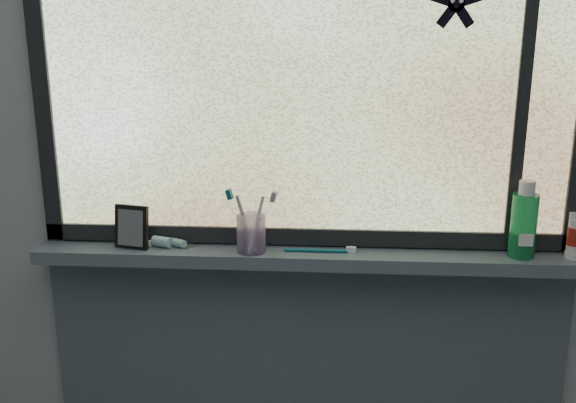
% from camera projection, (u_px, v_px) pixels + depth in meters
% --- Properties ---
extents(wall_back, '(3.00, 0.01, 2.50)m').
position_uv_depth(wall_back, '(307.00, 169.00, 1.91)').
color(wall_back, '#9EA3A8').
rests_on(wall_back, ground).
extents(windowsill, '(1.62, 0.14, 0.04)m').
position_uv_depth(windowsill, '(305.00, 257.00, 1.90)').
color(windowsill, '#4A5663').
rests_on(windowsill, wall_back).
extents(sill_apron, '(1.62, 0.02, 0.98)m').
position_uv_depth(sill_apron, '(305.00, 397.00, 2.09)').
color(sill_apron, '#4A5663').
rests_on(sill_apron, floor).
extents(window_pane, '(1.50, 0.01, 1.00)m').
position_uv_depth(window_pane, '(307.00, 74.00, 1.81)').
color(window_pane, silver).
rests_on(window_pane, wall_back).
extents(frame_bottom, '(1.60, 0.03, 0.05)m').
position_uv_depth(frame_bottom, '(306.00, 236.00, 1.94)').
color(frame_bottom, black).
rests_on(frame_bottom, windowsill).
extents(frame_left, '(0.05, 0.03, 1.10)m').
position_uv_depth(frame_left, '(41.00, 73.00, 1.86)').
color(frame_left, black).
rests_on(frame_left, wall_back).
extents(frame_mullion, '(0.03, 0.03, 1.00)m').
position_uv_depth(frame_mullion, '(524.00, 76.00, 1.77)').
color(frame_mullion, black).
rests_on(frame_mullion, wall_back).
extents(starfish_sticker, '(0.15, 0.02, 0.15)m').
position_uv_depth(starfish_sticker, '(456.00, 4.00, 1.72)').
color(starfish_sticker, black).
rests_on(starfish_sticker, window_pane).
extents(vanity_mirror, '(0.11, 0.07, 0.13)m').
position_uv_depth(vanity_mirror, '(132.00, 227.00, 1.91)').
color(vanity_mirror, black).
rests_on(vanity_mirror, windowsill).
extents(toothpaste_tube, '(0.18, 0.11, 0.03)m').
position_uv_depth(toothpaste_tube, '(168.00, 242.00, 1.92)').
color(toothpaste_tube, silver).
rests_on(toothpaste_tube, windowsill).
extents(toothbrush_cup, '(0.10, 0.10, 0.11)m').
position_uv_depth(toothbrush_cup, '(251.00, 234.00, 1.88)').
color(toothbrush_cup, '#CBAEE6').
rests_on(toothbrush_cup, windowsill).
extents(toothbrush_lying, '(0.23, 0.02, 0.02)m').
position_uv_depth(toothbrush_lying, '(316.00, 250.00, 1.88)').
color(toothbrush_lying, '#0B5966').
rests_on(toothbrush_lying, windowsill).
extents(mouthwash_bottle, '(0.08, 0.08, 0.19)m').
position_uv_depth(mouthwash_bottle, '(524.00, 219.00, 1.82)').
color(mouthwash_bottle, '#1E9C55').
rests_on(mouthwash_bottle, windowsill).
extents(cream_tube, '(0.05, 0.05, 0.10)m').
position_uv_depth(cream_tube, '(575.00, 234.00, 1.82)').
color(cream_tube, silver).
rests_on(cream_tube, windowsill).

